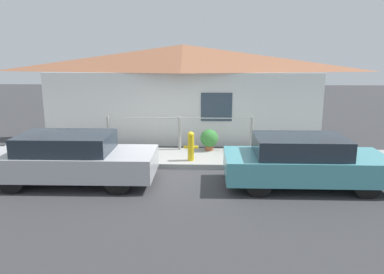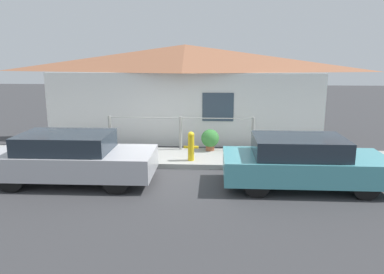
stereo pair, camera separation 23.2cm
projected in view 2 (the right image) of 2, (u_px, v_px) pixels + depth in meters
ground_plane at (175, 169)px, 10.92m from camera, size 60.00×60.00×0.00m
sidewalk at (178, 158)px, 11.84m from camera, size 24.00×1.93×0.15m
house at (185, 64)px, 13.88m from camera, size 10.35×2.23×3.63m
fence at (181, 131)px, 12.49m from camera, size 4.90×0.10×1.11m
car_left at (72, 158)px, 9.67m from camera, size 4.18×1.75×1.31m
car_right at (303, 162)px, 9.32m from camera, size 4.02×1.73×1.29m
fire_hydrant at (191, 145)px, 11.18m from camera, size 0.44×0.20×0.89m
potted_plant_near_hydrant at (210, 139)px, 12.37m from camera, size 0.59×0.59×0.71m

